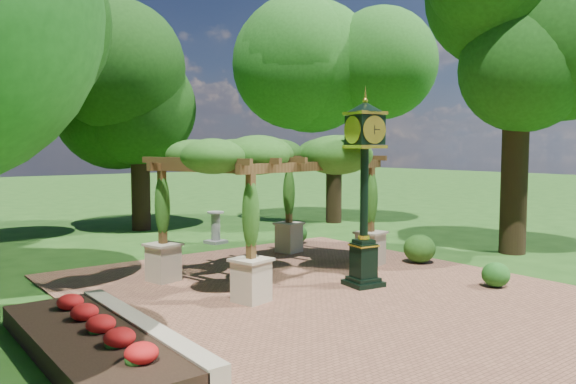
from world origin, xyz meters
TOP-DOWN VIEW (x-y plane):
  - ground at (0.00, 0.00)m, footprint 120.00×120.00m
  - brick_plaza at (0.00, 1.00)m, footprint 10.00×12.00m
  - border_wall at (-4.60, 0.50)m, footprint 0.35×5.00m
  - flower_bed at (-5.50, 0.50)m, footprint 1.50×5.00m
  - pedestal_clock at (1.05, 0.97)m, footprint 0.98×0.98m
  - pergola at (0.23, 3.40)m, footprint 6.27×4.70m
  - sundial at (1.38, 8.35)m, footprint 0.72×0.72m
  - shrub_front at (3.40, -1.00)m, footprint 0.71×0.71m
  - shrub_mid at (4.18, 1.87)m, footprint 1.13×1.13m
  - shrub_back at (3.42, 6.48)m, footprint 0.76×0.76m
  - tree_north at (0.64, 12.89)m, footprint 4.76×4.76m
  - tree_east_far at (8.20, 9.86)m, footprint 5.40×5.40m
  - tree_east_near at (7.76, 1.16)m, footprint 4.20×4.20m

SIDE VIEW (x-z plane):
  - ground at x=0.00m, z-range 0.00..0.00m
  - brick_plaza at x=0.00m, z-range 0.00..0.04m
  - flower_bed at x=-5.50m, z-range 0.00..0.36m
  - border_wall at x=-4.60m, z-range 0.00..0.40m
  - shrub_front at x=3.40m, z-range 0.04..0.62m
  - shrub_back at x=3.42m, z-range 0.04..0.70m
  - shrub_mid at x=4.18m, z-range 0.04..0.84m
  - sundial at x=1.38m, z-range -0.07..1.03m
  - pedestal_clock at x=1.05m, z-range 0.43..4.80m
  - pergola at x=0.23m, z-range 1.14..4.67m
  - tree_north at x=0.64m, z-range 1.56..9.95m
  - tree_east_far at x=8.20m, z-range 1.58..9.97m
  - tree_east_near at x=7.76m, z-range 1.84..11.93m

